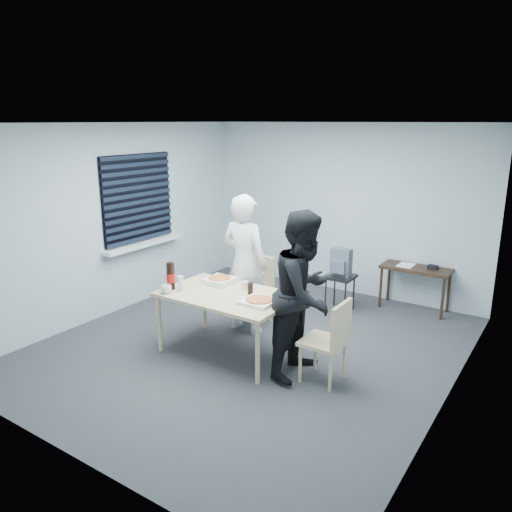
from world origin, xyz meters
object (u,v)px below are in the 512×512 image
Objects in this scene: chair_far at (257,284)px; person_black at (304,294)px; dining_table at (227,299)px; chair_right at (331,336)px; mug_b at (245,285)px; soda_bottle at (171,276)px; side_table at (416,273)px; stool at (340,283)px; mug_a at (166,289)px; person_white at (245,264)px; backpack at (341,263)px.

person_black reaches higher than chair_far.
chair_far reaches higher than dining_table.
mug_b is at bearing 169.93° from chair_right.
mug_b is at bearing 72.88° from dining_table.
dining_table is at bearing 19.59° from soda_bottle.
soda_bottle reaches higher than chair_right.
person_black reaches higher than side_table.
chair_far is 1.24m from stool.
dining_table is at bearing 32.36° from mug_a.
person_white reaches higher than stool.
soda_bottle is at bearing -160.41° from dining_table.
soda_bottle is (-1.17, -2.16, 0.16)m from backpack.
person_black is 1.92m from backpack.
chair_far is 1.70× the size of stool.
mug_a is at bearing -137.15° from mug_b.
dining_table is 0.27m from mug_b.
person_black is 17.70× the size of mug_b.
side_table is at bearing 60.52° from mug_b.
side_table is (0.10, 2.55, 0.04)m from chair_right.
person_white is 2.52m from side_table.
person_white reaches higher than chair_far.
chair_far is at bearing 72.15° from soda_bottle.
mug_a is at bearing 69.66° from person_white.
chair_right is 1.67m from person_white.
side_table is at bearing 56.09° from mug_a.
stool is 1.35× the size of backpack.
chair_far and chair_right have the same top height.
backpack reaches higher than mug_b.
person_white is at bearing -82.54° from chair_far.
person_white is 17.70× the size of mug_b.
backpack is at bearing 64.27° from mug_a.
person_black is 0.90m from mug_b.
person_black is at bearing -57.16° from backpack.
dining_table is at bearing -178.88° from chair_right.
soda_bottle is (-0.39, -1.22, 0.36)m from chair_far.
chair_right is at bearing -92.26° from side_table.
person_white is (-1.50, 0.62, 0.37)m from chair_right.
chair_right is 2.55m from side_table.
person_black is (-0.34, 0.05, 0.37)m from chair_right.
chair_right is 2.82× the size of soda_bottle.
person_black is 3.38× the size of stool.
backpack is 3.89× the size of mug_b.
backpack is 1.24× the size of soda_bottle.
mug_b is 0.87m from soda_bottle.
dining_table is 12.11× the size of mug_a.
stool is at bearing 50.98° from chair_far.
chair_far is 2.28m from side_table.
chair_far is 0.50× the size of person_white.
chair_far is 0.94× the size of side_table.
mug_b is at bearing -119.48° from side_table.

